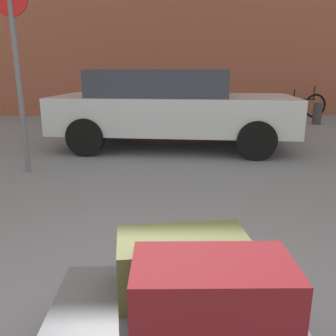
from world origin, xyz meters
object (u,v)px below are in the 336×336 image
Objects in this scene: duffel_bag_olive_rear_left at (183,264)px; bicycle_leaning at (299,106)px; duffel_bag_maroon_stacked_top at (212,299)px; no_parking_sign at (16,57)px; bollard_kerb_near at (263,114)px; luggage_cart at (173,322)px; parked_car at (170,107)px; bollard_kerb_mid at (317,114)px.

bicycle_leaning reaches higher than duffel_bag_olive_rear_left.
duffel_bag_maroon_stacked_top reaches higher than duffel_bag_olive_rear_left.
no_parking_sign is (-2.02, 3.39, 1.09)m from duffel_bag_olive_rear_left.
no_parking_sign is at bearing -136.34° from bicycle_leaning.
duffel_bag_olive_rear_left is at bearing -59.21° from no_parking_sign.
duffel_bag_maroon_stacked_top is 8.61m from bollard_kerb_near.
luggage_cart is 1.76× the size of duffel_bag_maroon_stacked_top.
luggage_cart is at bearing -108.39° from bollard_kerb_near.
bollard_kerb_near is at bearing 48.02° from parked_car.
duffel_bag_maroon_stacked_top reaches higher than bollard_kerb_near.
duffel_bag_maroon_stacked_top is 0.26× the size of no_parking_sign.
parked_car reaches higher than bollard_kerb_near.
duffel_bag_olive_rear_left is 1.11× the size of bollard_kerb_mid.
bicycle_leaning is (3.97, 9.51, -0.14)m from duffel_bag_maroon_stacked_top.
duffel_bag_maroon_stacked_top is 1.14× the size of bollard_kerb_mid.
no_parking_sign is (-6.10, -4.53, 1.29)m from bollard_kerb_mid.
bollard_kerb_mid is 7.71m from no_parking_sign.
bollard_kerb_near is 1.00× the size of bollard_kerb_mid.
bollard_kerb_mid is at bearing 0.00° from bollard_kerb_near.
luggage_cart is 5.25m from parked_car.
bicycle_leaning is at bearing 67.85° from duffel_bag_maroon_stacked_top.
no_parking_sign is at bearing -135.71° from bollard_kerb_near.
bollard_kerb_mid is 0.22× the size of no_parking_sign.
parked_car is at bearing 38.96° from no_parking_sign.
bicycle_leaning is 0.68× the size of no_parking_sign.
duffel_bag_olive_rear_left is at bearing -117.26° from bollard_kerb_mid.
duffel_bag_olive_rear_left is 0.25× the size of no_parking_sign.
duffel_bag_olive_rear_left reaches higher than luggage_cart.
bicycle_leaning reaches higher than duffel_bag_maroon_stacked_top.
bollard_kerb_near is at bearing 180.00° from bollard_kerb_mid.
duffel_bag_olive_rear_left is at bearing 108.83° from duffel_bag_maroon_stacked_top.
parked_car is 4.95m from bollard_kerb_mid.
bicycle_leaning is (4.13, 9.35, 0.11)m from luggage_cart.
bollard_kerb_near is (2.63, 7.92, -0.20)m from duffel_bag_olive_rear_left.
no_parking_sign is (-4.65, -4.53, 1.29)m from bollard_kerb_near.
bollard_kerb_mid is (0.01, -1.28, -0.09)m from bicycle_leaning.
bollard_kerb_near is at bearing 73.45° from duffel_bag_maroon_stacked_top.
duffel_bag_olive_rear_left is at bearing -113.88° from bicycle_leaning.
duffel_bag_maroon_stacked_top is at bearing -112.66° from bicycle_leaning.
no_parking_sign reaches higher than bollard_kerb_near.
duffel_bag_maroon_stacked_top is at bearing -60.16° from no_parking_sign.
bicycle_leaning is 1.93m from bollard_kerb_near.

